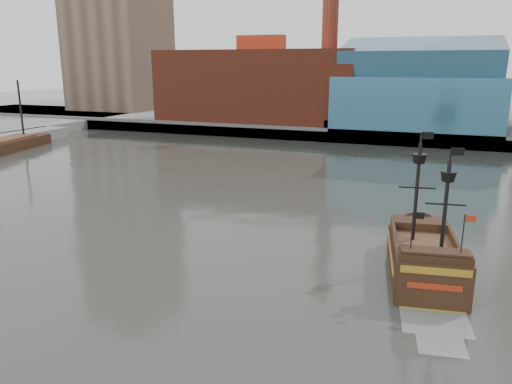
% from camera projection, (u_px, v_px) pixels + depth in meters
% --- Properties ---
extents(ground, '(400.00, 400.00, 0.00)m').
position_uv_depth(ground, '(198.00, 272.00, 35.55)').
color(ground, '#2B2E29').
rests_on(ground, ground).
extents(promenade_far, '(220.00, 60.00, 2.00)m').
position_uv_depth(promenade_far, '(377.00, 121.00, 118.46)').
color(promenade_far, slate).
rests_on(promenade_far, ground).
extents(seawall, '(220.00, 1.00, 2.60)m').
position_uv_depth(seawall, '(355.00, 137.00, 91.72)').
color(seawall, '#4C4C49').
rests_on(seawall, ground).
extents(skyline, '(149.00, 45.00, 62.00)m').
position_uv_depth(skyline, '(404.00, 13.00, 104.02)').
color(skyline, brown).
rests_on(skyline, promenade_far).
extents(pirate_ship, '(6.25, 14.57, 10.55)m').
position_uv_depth(pirate_ship, '(424.00, 262.00, 34.88)').
color(pirate_ship, black).
rests_on(pirate_ship, ground).
extents(docked_vessel, '(7.79, 19.74, 13.11)m').
position_uv_depth(docked_vessel, '(7.00, 146.00, 83.77)').
color(docked_vessel, black).
rests_on(docked_vessel, ground).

